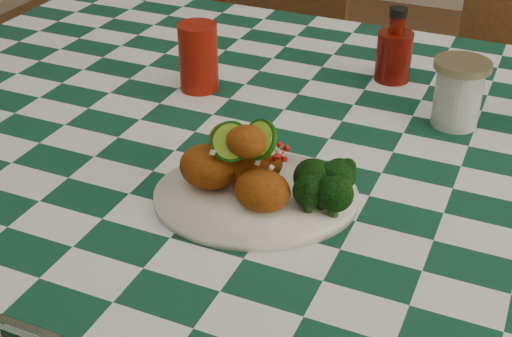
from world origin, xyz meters
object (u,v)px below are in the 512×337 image
at_px(plate, 256,197).
at_px(mason_jar, 458,93).
at_px(fried_chicken_pile, 250,159).
at_px(dining_table, 318,322).
at_px(red_tumbler, 198,57).
at_px(wooden_chair_left, 247,89).
at_px(ketchup_bottle, 395,45).

xyz_separation_m(plate, mason_jar, (0.20, 0.34, 0.05)).
bearing_deg(fried_chicken_pile, plate, -0.00).
xyz_separation_m(dining_table, red_tumbler, (-0.27, 0.08, 0.45)).
xyz_separation_m(plate, red_tumbler, (-0.24, 0.29, 0.05)).
xyz_separation_m(fried_chicken_pile, wooden_chair_left, (-0.42, 0.91, -0.37)).
bearing_deg(plate, wooden_chair_left, 115.26).
distance_m(plate, fried_chicken_pile, 0.06).
distance_m(ketchup_bottle, mason_jar, 0.19).
bearing_deg(mason_jar, plate, -121.11).
relative_size(plate, red_tumbler, 2.30).
bearing_deg(dining_table, fried_chicken_pile, -101.51).
xyz_separation_m(ketchup_bottle, mason_jar, (0.14, -0.13, -0.01)).
relative_size(red_tumbler, wooden_chair_left, 0.13).
bearing_deg(plate, ketchup_bottle, 81.81).
relative_size(dining_table, wooden_chair_left, 1.73).
relative_size(fried_chicken_pile, wooden_chair_left, 0.16).
bearing_deg(fried_chicken_pile, red_tumbler, 128.38).
bearing_deg(ketchup_bottle, mason_jar, -43.14).
distance_m(fried_chicken_pile, wooden_chair_left, 1.07).
bearing_deg(wooden_chair_left, fried_chicken_pile, -66.41).
relative_size(fried_chicken_pile, red_tumbler, 1.29).
height_order(plate, red_tumbler, red_tumbler).
height_order(dining_table, fried_chicken_pile, fried_chicken_pile).
relative_size(dining_table, fried_chicken_pile, 10.72).
xyz_separation_m(dining_table, plate, (-0.03, -0.21, 0.40)).
height_order(dining_table, plate, plate).
distance_m(fried_chicken_pile, ketchup_bottle, 0.47).
bearing_deg(ketchup_bottle, red_tumbler, -150.02).
bearing_deg(red_tumbler, plate, -50.64).
bearing_deg(fried_chicken_pile, mason_jar, 57.89).
xyz_separation_m(dining_table, mason_jar, (0.17, 0.13, 0.45)).
height_order(red_tumbler, wooden_chair_left, wooden_chair_left).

